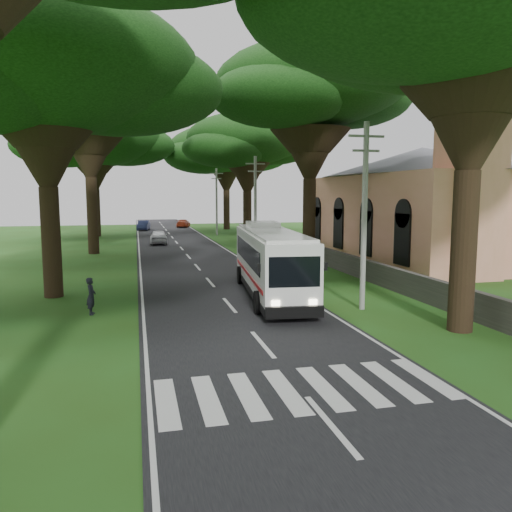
# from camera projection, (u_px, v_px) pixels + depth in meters

# --- Properties ---
(ground) EXTENTS (140.00, 140.00, 0.00)m
(ground) POSITION_uv_depth(u_px,v_px,m) (279.00, 365.00, 14.70)
(ground) COLOR #2A4F16
(ground) RESTS_ON ground
(road) EXTENTS (8.00, 120.00, 0.04)m
(road) POSITION_uv_depth(u_px,v_px,m) (190.00, 258.00, 38.81)
(road) COLOR black
(road) RESTS_ON ground
(crosswalk) EXTENTS (8.00, 3.00, 0.01)m
(crosswalk) POSITION_uv_depth(u_px,v_px,m) (301.00, 391.00, 12.77)
(crosswalk) COLOR silver
(crosswalk) RESTS_ON ground
(property_wall) EXTENTS (0.35, 50.00, 1.20)m
(property_wall) POSITION_uv_depth(u_px,v_px,m) (304.00, 249.00, 39.87)
(property_wall) COLOR #383533
(property_wall) RESTS_ON ground
(church) EXTENTS (14.00, 24.00, 11.60)m
(church) POSITION_uv_depth(u_px,v_px,m) (422.00, 195.00, 39.02)
(church) COLOR tan
(church) RESTS_ON ground
(pole_near) EXTENTS (1.60, 0.24, 8.00)m
(pole_near) POSITION_uv_depth(u_px,v_px,m) (364.00, 213.00, 21.24)
(pole_near) COLOR gray
(pole_near) RESTS_ON ground
(pole_mid) EXTENTS (1.60, 0.24, 8.00)m
(pole_mid) POSITION_uv_depth(u_px,v_px,m) (255.00, 204.00, 40.54)
(pole_mid) COLOR gray
(pole_mid) RESTS_ON ground
(pole_far) EXTENTS (1.60, 0.24, 8.00)m
(pole_far) POSITION_uv_depth(u_px,v_px,m) (217.00, 201.00, 59.83)
(pole_far) COLOR gray
(pole_far) RESTS_ON ground
(tree_l_mida) EXTENTS (14.45, 14.45, 13.89)m
(tree_l_mida) POSITION_uv_depth(u_px,v_px,m) (42.00, 70.00, 23.08)
(tree_l_mida) COLOR black
(tree_l_mida) RESTS_ON ground
(tree_l_midb) EXTENTS (14.57, 14.57, 16.16)m
(tree_l_midb) POSITION_uv_depth(u_px,v_px,m) (88.00, 95.00, 40.29)
(tree_l_midb) COLOR black
(tree_l_midb) RESTS_ON ground
(tree_l_far) EXTENTS (15.74, 15.74, 14.70)m
(tree_l_far) POSITION_uv_depth(u_px,v_px,m) (93.00, 139.00, 57.62)
(tree_l_far) COLOR black
(tree_l_far) RESTS_ON ground
(tree_r_mida) EXTENTS (13.26, 13.26, 15.21)m
(tree_r_mida) POSITION_uv_depth(u_px,v_px,m) (311.00, 88.00, 34.33)
(tree_r_mida) COLOR black
(tree_r_mida) RESTS_ON ground
(tree_r_midb) EXTENTS (12.62, 12.62, 13.30)m
(tree_r_midb) POSITION_uv_depth(u_px,v_px,m) (247.00, 141.00, 51.80)
(tree_r_midb) COLOR black
(tree_r_midb) RESTS_ON ground
(tree_r_far) EXTENTS (15.99, 15.99, 14.53)m
(tree_r_far) POSITION_uv_depth(u_px,v_px,m) (226.00, 150.00, 69.32)
(tree_r_far) COLOR black
(tree_r_far) RESTS_ON ground
(coach_bus) EXTENTS (3.41, 11.15, 3.23)m
(coach_bus) POSITION_uv_depth(u_px,v_px,m) (271.00, 261.00, 24.42)
(coach_bus) COLOR white
(coach_bus) RESTS_ON ground
(distant_car_a) EXTENTS (1.81, 4.23, 1.42)m
(distant_car_a) POSITION_uv_depth(u_px,v_px,m) (159.00, 237.00, 49.50)
(distant_car_a) COLOR #AFB0B4
(distant_car_a) RESTS_ON road
(distant_car_b) EXTENTS (1.95, 4.13, 1.31)m
(distant_car_b) POSITION_uv_depth(u_px,v_px,m) (144.00, 225.00, 68.27)
(distant_car_b) COLOR navy
(distant_car_b) RESTS_ON road
(distant_car_c) EXTENTS (2.57, 4.29, 1.16)m
(distant_car_c) POSITION_uv_depth(u_px,v_px,m) (183.00, 223.00, 74.43)
(distant_car_c) COLOR maroon
(distant_car_c) RESTS_ON road
(pedestrian) EXTENTS (0.41, 0.59, 1.56)m
(pedestrian) POSITION_uv_depth(u_px,v_px,m) (91.00, 296.00, 20.73)
(pedestrian) COLOR black
(pedestrian) RESTS_ON ground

